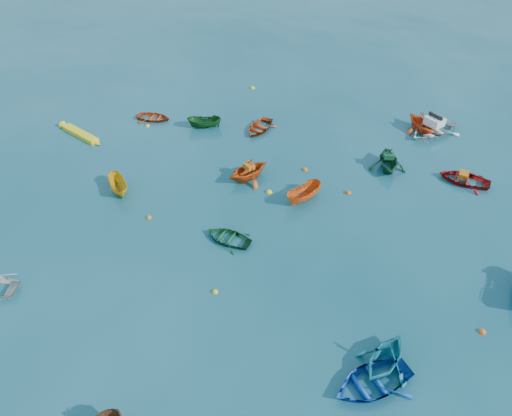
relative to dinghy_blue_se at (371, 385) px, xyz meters
The scene contains 26 objects.
ground 10.85m from the dinghy_blue_se, behind, with size 160.00×160.00×0.00m, color #0B4550.
dinghy_blue_se is the anchor object (origin of this frame).
dinghy_orange_w 15.60m from the dinghy_blue_se, 149.61° to the left, with size 2.52×2.92×1.54m, color #D45113.
sampan_yellow_mid 18.84m from the dinghy_blue_se, behind, with size 0.96×2.56×0.99m, color gold.
dinghy_green_e 10.92m from the dinghy_blue_se, 165.34° to the left, with size 1.90×2.66×0.55m, color #114C26.
dinghy_cyan_se 1.12m from the dinghy_blue_se, 93.31° to the left, with size 2.45×2.84×1.50m, color teal.
dinghy_red_nw 25.59m from the dinghy_blue_se, 159.26° to the left, with size 1.86×2.60×0.54m, color #B5380F.
sampan_orange_n 12.58m from the dinghy_blue_se, 138.43° to the left, with size 1.04×2.75×1.06m, color orange.
dinghy_green_n 16.24m from the dinghy_blue_se, 116.00° to the left, with size 2.48×2.88×1.52m, color #0F4223.
dinghy_red_ne 16.60m from the dinghy_blue_se, 99.14° to the left, with size 2.24×3.13×0.65m, color #9D0F0D.
dinghy_red_far 21.24m from the dinghy_blue_se, 142.14° to the left, with size 2.07×2.89×0.60m, color #C43D10.
dinghy_orange_far 21.90m from the dinghy_blue_se, 110.30° to the left, with size 2.50×2.90×1.53m, color #F24B16.
sampan_green_far 22.78m from the dinghy_blue_se, 152.01° to the left, with size 0.94×2.49×0.96m, color #114B18.
kayak_yellow 26.50m from the dinghy_blue_se, behind, with size 0.62×4.16×0.42m, color yellow, non-canonical shape.
motorboat_white 21.77m from the dinghy_blue_se, 108.09° to the left, with size 2.93×4.09×1.45m, color white.
tarp_orange_a 15.64m from the dinghy_blue_se, 149.44° to the left, with size 0.67×0.51×0.32m, color #CF6915.
tarp_green_b 16.37m from the dinghy_blue_se, 116.06° to the left, with size 0.67×0.51×0.32m, color #124A28.
tarp_orange_b 16.61m from the dinghy_blue_se, 99.49° to the left, with size 0.72×0.54×0.35m, color #C56914.
buoy_or_a 15.42m from the dinghy_blue_se, behind, with size 0.30×0.30×0.30m, color orange.
buoy_ye_a 8.52m from the dinghy_blue_se, behind, with size 0.30×0.30×0.30m, color yellow.
buoy_ye_b 24.87m from the dinghy_blue_se, 161.03° to the left, with size 0.34×0.34×0.34m, color yellow.
buoy_or_c 15.65m from the dinghy_blue_se, 135.49° to the left, with size 0.35×0.35×0.35m, color orange.
buoy_ye_c 13.75m from the dinghy_blue_se, 146.64° to the left, with size 0.39×0.39×0.39m, color yellow.
buoy_or_d 6.19m from the dinghy_blue_se, 65.32° to the left, with size 0.33×0.33×0.33m, color #FF5C0D.
buoy_ye_d 27.98m from the dinghy_blue_se, 140.22° to the left, with size 0.38×0.38×0.38m, color yellow.
buoy_or_e 13.12m from the dinghy_blue_se, 125.72° to the left, with size 0.36×0.36×0.36m, color #D2590B.
Camera 1 is at (14.38, -12.32, 18.99)m, focal length 35.00 mm.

